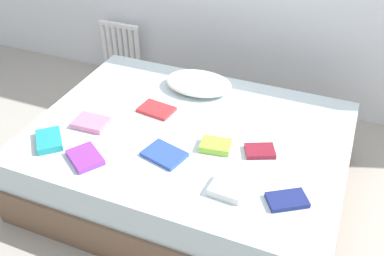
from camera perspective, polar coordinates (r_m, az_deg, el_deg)
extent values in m
plane|color=#9E998E|center=(3.05, -0.36, -7.79)|extent=(8.00, 8.00, 0.00)
cube|color=brown|center=(2.95, -0.37, -5.84)|extent=(2.00, 1.50, 0.28)
cube|color=silver|center=(2.79, -0.39, -2.05)|extent=(1.96, 1.46, 0.22)
cylinder|color=white|center=(4.30, -11.59, 11.04)|extent=(0.04, 0.04, 0.46)
cylinder|color=white|center=(4.27, -10.90, 10.94)|extent=(0.04, 0.04, 0.46)
cylinder|color=white|center=(4.24, -10.19, 10.83)|extent=(0.04, 0.04, 0.46)
cylinder|color=white|center=(4.21, -9.48, 10.72)|extent=(0.04, 0.04, 0.46)
cylinder|color=white|center=(4.18, -8.76, 10.61)|extent=(0.04, 0.04, 0.46)
cylinder|color=white|center=(4.16, -8.03, 10.49)|extent=(0.04, 0.04, 0.46)
cylinder|color=white|center=(4.13, -7.29, 10.37)|extent=(0.04, 0.04, 0.46)
cube|color=white|center=(4.13, -9.77, 13.32)|extent=(0.40, 0.04, 0.04)
cube|color=white|center=(4.31, -9.21, 8.23)|extent=(0.40, 0.04, 0.04)
ellipsoid|color=white|center=(3.11, 0.88, 5.99)|extent=(0.49, 0.35, 0.10)
cube|color=#2847B7|center=(2.52, -3.71, -3.52)|extent=(0.27, 0.23, 0.02)
cube|color=teal|center=(2.75, -18.50, -1.57)|extent=(0.25, 0.26, 0.04)
cube|color=maroon|center=(2.57, 9.02, -3.05)|extent=(0.21, 0.19, 0.03)
cube|color=white|center=(2.30, 4.82, -8.01)|extent=(0.19, 0.17, 0.04)
cube|color=pink|center=(2.83, -13.27, 0.69)|extent=(0.22, 0.17, 0.04)
cube|color=red|center=(2.90, -4.75, 2.46)|extent=(0.25, 0.19, 0.02)
cube|color=#8CC638|center=(2.57, 3.17, -2.36)|extent=(0.20, 0.15, 0.04)
cube|color=purple|center=(2.56, -14.03, -3.82)|extent=(0.27, 0.25, 0.03)
cube|color=navy|center=(2.30, 12.55, -9.35)|extent=(0.24, 0.22, 0.03)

